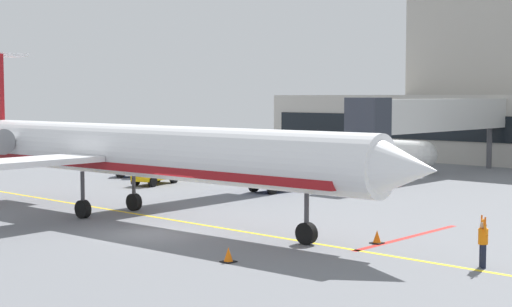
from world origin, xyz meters
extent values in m
cube|color=slate|center=(0.00, 0.00, -0.05)|extent=(120.00, 120.00, 0.10)
cube|color=yellow|center=(0.00, 2.98, 0.00)|extent=(108.00, 0.24, 0.01)
cube|color=red|center=(8.70, 6.74, 0.00)|extent=(0.30, 8.00, 0.01)
cube|color=silver|center=(-2.99, 30.82, 4.59)|extent=(1.40, 18.36, 2.40)
cube|color=#2D333D|center=(-2.99, 20.74, 4.59)|extent=(2.40, 2.00, 2.64)
cylinder|color=#4C4C51|center=(-2.99, 38.50, 1.70)|extent=(0.44, 0.44, 3.39)
cylinder|color=#4C4C51|center=(-2.99, 22.44, 1.70)|extent=(0.44, 0.44, 3.39)
cylinder|color=white|center=(-4.46, 2.07, 3.35)|extent=(28.92, 3.94, 2.53)
cube|color=maroon|center=(-4.46, 2.07, 2.66)|extent=(26.02, 3.55, 0.46)
cone|color=white|center=(10.82, 2.81, 3.35)|extent=(2.90, 2.62, 2.48)
cube|color=white|center=(-6.33, 8.98, 2.97)|extent=(3.29, 11.58, 0.28)
cylinder|color=gray|center=(-13.77, 3.61, 3.54)|extent=(3.10, 1.54, 1.39)
cylinder|color=#3F3F44|center=(6.48, 2.60, 1.49)|extent=(0.20, 0.20, 1.64)
cylinder|color=black|center=(6.48, 2.60, 0.45)|extent=(0.92, 0.39, 0.90)
cylinder|color=#3F3F44|center=(-5.98, 3.64, 1.49)|extent=(0.20, 0.20, 1.64)
cylinder|color=black|center=(-5.98, 3.64, 0.45)|extent=(0.92, 0.39, 0.90)
cylinder|color=#3F3F44|center=(-5.82, 0.35, 1.49)|extent=(0.20, 0.20, 1.64)
cylinder|color=black|center=(-5.82, 0.35, 0.45)|extent=(0.92, 0.39, 0.90)
cube|color=#1E4CB2|center=(-19.26, 14.28, 0.59)|extent=(3.14, 3.16, 0.49)
cube|color=#1A4197|center=(-18.68, 14.87, 1.46)|extent=(1.79, 1.79, 1.24)
cylinder|color=black|center=(-19.07, 15.54, 0.35)|extent=(0.69, 0.70, 0.70)
cylinder|color=black|center=(-18.00, 14.49, 0.35)|extent=(0.69, 0.70, 0.70)
cylinder|color=black|center=(-20.52, 14.06, 0.35)|extent=(0.69, 0.70, 0.70)
cylinder|color=black|center=(-19.44, 13.01, 0.35)|extent=(0.69, 0.70, 0.70)
cube|color=#E5B20C|center=(-14.41, 12.10, 0.67)|extent=(2.28, 3.82, 0.65)
cube|color=#C3970A|center=(-14.67, 13.07, 1.55)|extent=(1.59, 1.71, 1.11)
cylinder|color=black|center=(-15.41, 13.13, 0.35)|extent=(0.45, 0.75, 0.70)
cylinder|color=black|center=(-14.06, 13.49, 0.35)|extent=(0.45, 0.75, 0.70)
cylinder|color=black|center=(-14.77, 10.70, 0.35)|extent=(0.45, 0.75, 0.70)
cylinder|color=black|center=(-13.41, 11.06, 0.35)|extent=(0.45, 0.75, 0.70)
cube|color=#19389E|center=(-5.79, 15.03, 0.59)|extent=(1.83, 4.15, 0.48)
cube|color=navy|center=(-5.85, 13.89, 1.43)|extent=(1.54, 1.70, 1.20)
cylinder|color=black|center=(-5.06, 13.57, 0.35)|extent=(0.32, 0.71, 0.70)
cylinder|color=black|center=(-6.67, 13.65, 0.35)|extent=(0.32, 0.71, 0.70)
cylinder|color=black|center=(-4.91, 16.41, 0.35)|extent=(0.32, 0.71, 0.70)
cylinder|color=black|center=(-6.53, 16.50, 0.35)|extent=(0.32, 0.71, 0.70)
cylinder|color=white|center=(-7.69, 30.58, 1.45)|extent=(6.08, 2.99, 2.21)
sphere|color=white|center=(-4.81, 30.98, 1.45)|extent=(2.17, 2.17, 2.17)
sphere|color=white|center=(-10.58, 30.18, 1.45)|extent=(2.17, 2.17, 2.17)
cube|color=#59595B|center=(-9.44, 30.58, 0.17)|extent=(0.60, 1.99, 0.35)
cube|color=#59595B|center=(-5.94, 30.58, 0.17)|extent=(0.60, 1.99, 0.35)
cylinder|color=#191E33|center=(13.75, 3.41, 0.42)|extent=(0.18, 0.18, 0.83)
cylinder|color=#191E33|center=(13.61, 3.56, 0.42)|extent=(0.18, 0.18, 0.83)
cylinder|color=orange|center=(13.68, 3.49, 1.11)|extent=(0.34, 0.34, 0.55)
sphere|color=tan|center=(13.68, 3.49, 1.50)|extent=(0.24, 0.24, 0.24)
cylinder|color=orange|center=(13.83, 3.32, 1.47)|extent=(0.33, 0.35, 0.50)
cylinder|color=#F2590C|center=(13.83, 3.32, 1.69)|extent=(0.06, 0.06, 0.28)
cylinder|color=orange|center=(13.54, 3.65, 1.47)|extent=(0.33, 0.35, 0.50)
cylinder|color=#F2590C|center=(13.54, 3.65, 1.69)|extent=(0.06, 0.06, 0.28)
cone|color=orange|center=(6.51, -1.93, 0.28)|extent=(0.36, 0.36, 0.55)
cube|color=black|center=(6.51, -1.93, 0.02)|extent=(0.47, 0.47, 0.04)
cone|color=orange|center=(8.48, 4.70, 0.28)|extent=(0.36, 0.36, 0.55)
cube|color=black|center=(8.48, 4.70, 0.02)|extent=(0.47, 0.47, 0.04)
camera|label=1|loc=(25.78, -21.37, 6.00)|focal=53.80mm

